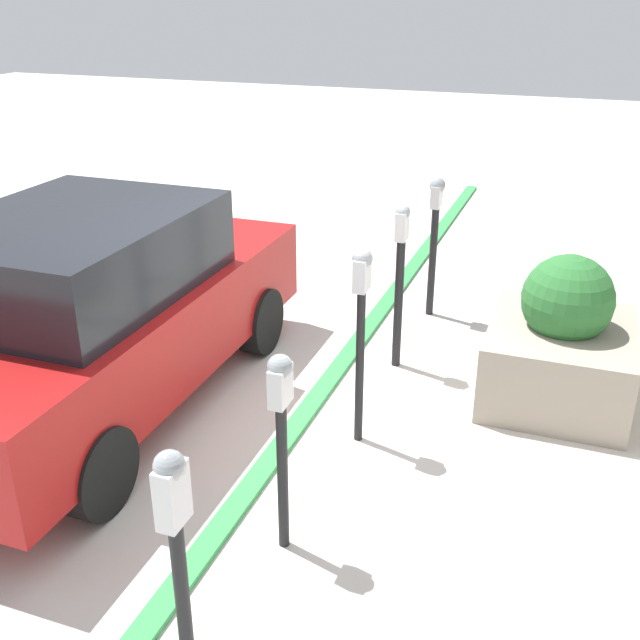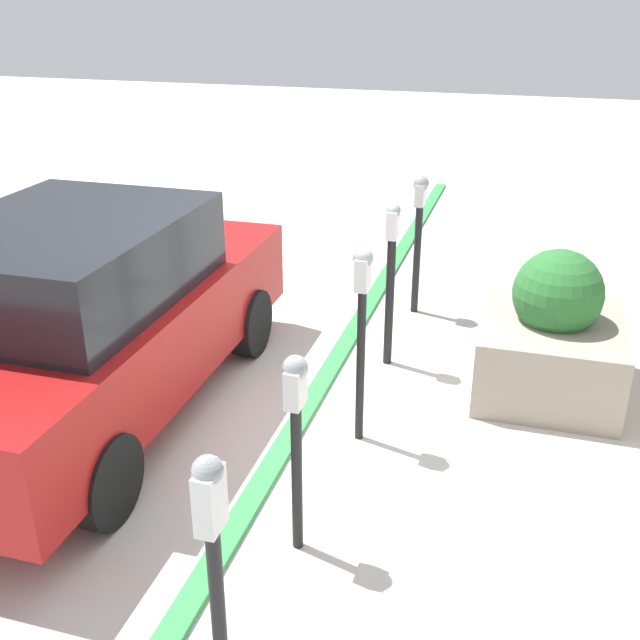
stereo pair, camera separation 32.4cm
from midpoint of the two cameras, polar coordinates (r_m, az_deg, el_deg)
ground_plane at (r=5.88m, az=-2.65°, el=-8.31°), size 40.00×40.00×0.00m
curb_strip at (r=5.89m, az=-3.40°, el=-8.02°), size 15.93×0.16×0.04m
parking_meter_nearest at (r=3.36m, az=-10.98°, el=-17.00°), size 0.16×0.14×1.45m
parking_meter_second at (r=4.28m, az=-4.03°, el=-7.52°), size 0.17×0.15×1.31m
parking_meter_middle at (r=5.27m, az=1.44°, el=0.67°), size 0.17×0.14×1.52m
parking_meter_fourth at (r=6.49m, az=4.00°, el=4.05°), size 0.15×0.13×1.49m
parking_meter_farthest at (r=7.62m, az=6.33°, el=7.45°), size 0.19×0.16×1.45m
planter_box at (r=6.45m, az=15.87°, el=-1.35°), size 1.35×1.14×1.24m
parked_car_front at (r=6.09m, az=-19.00°, el=0.31°), size 4.05×1.90×1.62m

